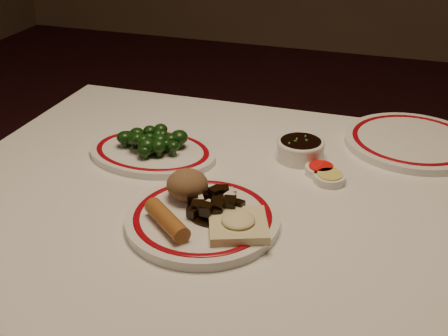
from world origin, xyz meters
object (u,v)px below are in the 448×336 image
spring_roll (167,220)px  stirfry_heap (215,205)px  fried_wonton (238,224)px  soy_bowl (300,150)px  dining_table (243,235)px  main_plate (203,219)px  rice_mound (187,185)px  broccoli_plate (153,152)px  broccoli_pile (150,140)px

spring_roll → stirfry_heap: (0.06, 0.07, -0.00)m
fried_wonton → soy_bowl: fried_wonton is taller
dining_table → main_plate: 0.16m
stirfry_heap → soy_bowl: bearing=70.9°
spring_roll → soy_bowl: bearing=15.9°
main_plate → fried_wonton: (0.07, -0.02, 0.02)m
rice_mound → spring_roll: (0.00, -0.10, -0.01)m
spring_roll → broccoli_plate: (-0.15, 0.27, -0.02)m
fried_wonton → broccoli_pile: broccoli_pile is taller
fried_wonton → broccoli_pile: size_ratio=0.84×
main_plate → soy_bowl: size_ratio=3.51×
rice_mound → fried_wonton: rice_mound is taller
rice_mound → broccoli_pile: size_ratio=0.51×
main_plate → fried_wonton: fried_wonton is taller
dining_table → soy_bowl: size_ratio=11.94×
dining_table → stirfry_heap: 0.16m
fried_wonton → broccoli_pile: (-0.27, 0.23, 0.01)m
broccoli_plate → broccoli_pile: size_ratio=1.94×
fried_wonton → soy_bowl: (0.04, 0.32, -0.01)m
main_plate → broccoli_plate: main_plate is taller
main_plate → fried_wonton: 0.08m
dining_table → broccoli_plate: (-0.24, 0.10, 0.10)m
stirfry_heap → broccoli_plate: stirfry_heap is taller
dining_table → soy_bowl: soy_bowl is taller
fried_wonton → broccoli_plate: 0.35m
rice_mound → spring_roll: bearing=-88.6°
spring_roll → broccoli_plate: bearing=69.1°
dining_table → fried_wonton: fried_wonton is taller
dining_table → spring_roll: bearing=-117.2°
main_plate → stirfry_heap: (0.02, 0.02, 0.02)m
broccoli_plate → dining_table: bearing=-22.5°
broccoli_pile → soy_bowl: bearing=16.2°
fried_wonton → stirfry_heap: (-0.06, 0.04, 0.00)m
dining_table → spring_roll: 0.23m
fried_wonton → stirfry_heap: size_ratio=1.14×
main_plate → spring_roll: (-0.04, -0.05, 0.02)m
spring_roll → broccoli_plate: 0.31m
dining_table → spring_roll: size_ratio=10.75×
stirfry_heap → fried_wonton: bearing=-36.4°
main_plate → rice_mound: rice_mound is taller
rice_mound → spring_roll: size_ratio=0.68×
stirfry_heap → broccoli_plate: bearing=137.3°
dining_table → soy_bowl: bearing=69.2°
dining_table → main_plate: bearing=-110.4°
stirfry_heap → broccoli_pile: size_ratio=0.73×
rice_mound → stirfry_heap: rice_mound is taller
broccoli_plate → spring_roll: bearing=-60.7°
fried_wonton → rice_mound: bearing=149.8°
broccoli_plate → broccoli_pile: (-0.00, -0.00, 0.03)m
main_plate → soy_bowl: 0.32m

